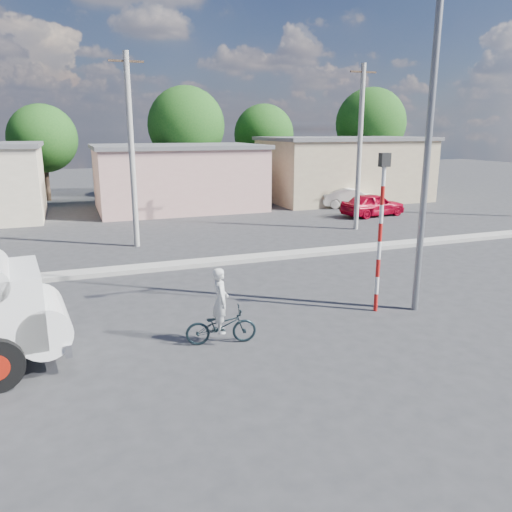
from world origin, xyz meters
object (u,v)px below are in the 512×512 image
object	(u,v)px
bicycle	(221,326)
streetlight	(424,129)
cyclist	(221,312)
car_cream	(350,198)
traffic_pole	(381,220)
car_red	(373,204)

from	to	relation	value
bicycle	streetlight	distance (m)	7.23
bicycle	cyclist	xyz separation A→B (m)	(0.00, 0.00, 0.34)
cyclist	car_cream	xyz separation A→B (m)	(14.05, 17.57, -0.14)
traffic_pole	bicycle	bearing A→B (deg)	-172.92
bicycle	car_cream	world-z (taller)	car_cream
traffic_pole	streetlight	xyz separation A→B (m)	(0.94, -0.30, 2.37)
car_red	traffic_pole	world-z (taller)	traffic_pole
bicycle	streetlight	xyz separation A→B (m)	(5.63, 0.28, 4.52)
bicycle	car_red	distance (m)	19.65
streetlight	cyclist	bearing A→B (deg)	-177.12
car_red	streetlight	distance (m)	16.60
traffic_pole	car_red	bearing A→B (deg)	56.98
streetlight	traffic_pole	bearing A→B (deg)	162.27
cyclist	car_red	bearing A→B (deg)	-33.46
cyclist	car_cream	bearing A→B (deg)	-28.48
bicycle	car_cream	distance (m)	22.49
bicycle	cyclist	size ratio (longest dim) A/B	1.07
car_cream	traffic_pole	xyz separation A→B (m)	(-9.36, -16.99, 1.95)
cyclist	car_red	size ratio (longest dim) A/B	0.39
cyclist	traffic_pole	world-z (taller)	traffic_pole
car_cream	car_red	xyz separation A→B (m)	(-0.49, -3.35, 0.03)
car_cream	car_red	distance (m)	3.38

